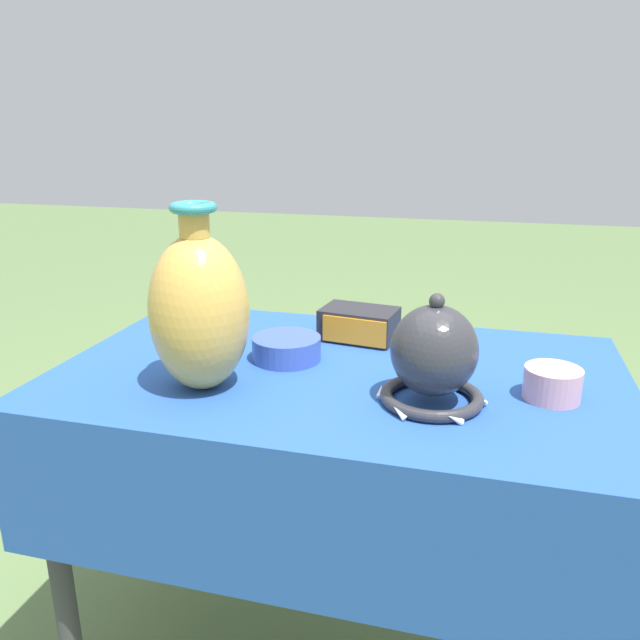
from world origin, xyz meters
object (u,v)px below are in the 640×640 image
at_px(mosaic_tile_box, 360,324).
at_px(pot_squat_rose, 552,384).
at_px(vase_dome_bell, 434,358).
at_px(vase_tall_bulbous, 199,311).
at_px(pot_squat_cobalt, 287,348).

xyz_separation_m(mosaic_tile_box, pot_squat_rose, (0.39, -0.23, -0.01)).
bearing_deg(vase_dome_bell, pot_squat_rose, 19.25).
distance_m(vase_dome_bell, mosaic_tile_box, 0.36).
bearing_deg(vase_tall_bulbous, pot_squat_cobalt, 58.97).
height_order(vase_dome_bell, mosaic_tile_box, vase_dome_bell).
relative_size(mosaic_tile_box, pot_squat_rose, 1.78).
distance_m(vase_tall_bulbous, vase_dome_bell, 0.42).
distance_m(mosaic_tile_box, pot_squat_rose, 0.46).
height_order(pot_squat_cobalt, pot_squat_rose, pot_squat_rose).
bearing_deg(mosaic_tile_box, pot_squat_cobalt, -119.04).
distance_m(vase_tall_bulbous, pot_squat_cobalt, 0.24).
bearing_deg(mosaic_tile_box, pot_squat_rose, -22.54).
bearing_deg(pot_squat_rose, vase_tall_bulbous, -169.79).
distance_m(vase_tall_bulbous, pot_squat_rose, 0.64).
xyz_separation_m(vase_tall_bulbous, pot_squat_cobalt, (0.11, 0.18, -0.12)).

